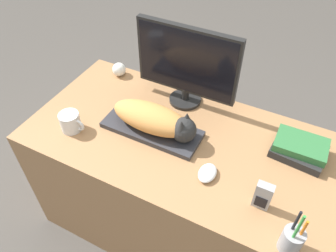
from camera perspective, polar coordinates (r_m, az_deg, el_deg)
name	(u,v)px	position (r m, az deg, el deg)	size (l,w,h in m)	color
desk	(183,187)	(1.71, 2.57, -10.53)	(1.42, 0.70, 0.71)	#9E7047
keyboard	(152,129)	(1.46, -2.83, -0.55)	(0.45, 0.17, 0.02)	#2D2D33
cat	(157,120)	(1.40, -1.92, 1.07)	(0.40, 0.15, 0.13)	#D18C47
monitor	(187,64)	(1.49, 3.26, 10.76)	(0.48, 0.16, 0.39)	black
computer_mouse	(207,173)	(1.30, 6.88, -8.12)	(0.07, 0.10, 0.03)	silver
coffee_mug	(71,122)	(1.51, -16.58, 0.67)	(0.12, 0.09, 0.09)	silver
pen_cup	(292,240)	(1.17, 20.74, -18.04)	(0.07, 0.07, 0.22)	#939399
baseball	(119,69)	(1.79, -8.52, 9.73)	(0.07, 0.07, 0.07)	silver
phone	(263,196)	(1.23, 16.19, -11.62)	(0.06, 0.03, 0.12)	#99999E
book_stack	(300,149)	(1.46, 21.96, -3.66)	(0.22, 0.18, 0.07)	black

